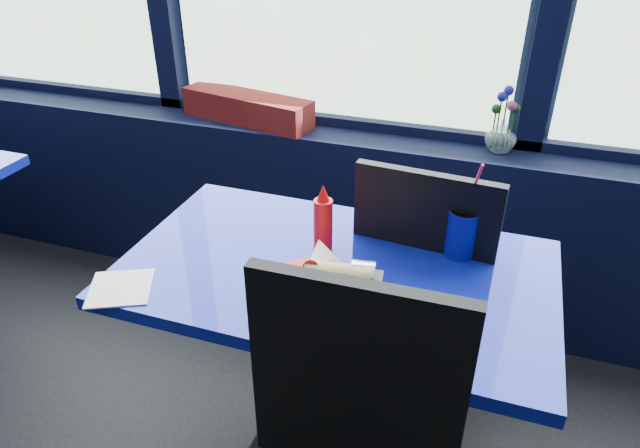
{
  "coord_description": "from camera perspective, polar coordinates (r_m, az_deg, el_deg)",
  "views": [
    {
      "loc": [
        0.68,
        0.74,
        1.67
      ],
      "look_at": [
        0.26,
        1.98,
        0.89
      ],
      "focal_mm": 32.0,
      "sensor_mm": 36.0,
      "label": 1
    }
  ],
  "objects": [
    {
      "name": "napkin",
      "position": [
        1.61,
        -19.34,
        -6.07
      ],
      "size": [
        0.21,
        0.21,
        0.0
      ],
      "primitive_type": "cube",
      "rotation": [
        0.0,
        0.0,
        0.45
      ],
      "color": "white",
      "rests_on": "near_table"
    },
    {
      "name": "near_table",
      "position": [
        1.71,
        1.48,
        -9.34
      ],
      "size": [
        1.2,
        0.7,
        0.75
      ],
      "color": "black",
      "rests_on": "ground"
    },
    {
      "name": "planter_box",
      "position": [
        2.5,
        -7.31,
        11.47
      ],
      "size": [
        0.61,
        0.27,
        0.12
      ],
      "primitive_type": "cube",
      "rotation": [
        0.0,
        0.0,
        -0.21
      ],
      "color": "maroon",
      "rests_on": "window_sill"
    },
    {
      "name": "window_sill",
      "position": [
        2.57,
        0.92,
        0.99
      ],
      "size": [
        5.0,
        0.26,
        0.8
      ],
      "primitive_type": "cube",
      "color": "black",
      "rests_on": "ground"
    },
    {
      "name": "chair_near_back",
      "position": [
        1.93,
        10.03,
        -4.75
      ],
      "size": [
        0.48,
        0.49,
        0.99
      ],
      "rotation": [
        0.0,
        0.0,
        3.06
      ],
      "color": "black",
      "rests_on": "ground"
    },
    {
      "name": "ketchup_bottle",
      "position": [
        1.64,
        0.31,
        0.36
      ],
      "size": [
        0.06,
        0.06,
        0.21
      ],
      "color": "red",
      "rests_on": "near_table"
    },
    {
      "name": "flower_vase",
      "position": [
        2.28,
        17.72,
        8.75
      ],
      "size": [
        0.14,
        0.15,
        0.25
      ],
      "rotation": [
        0.0,
        0.0,
        0.21
      ],
      "color": "silver",
      "rests_on": "window_sill"
    },
    {
      "name": "food_basket",
      "position": [
        1.48,
        0.18,
        -6.09
      ],
      "size": [
        0.32,
        0.32,
        0.1
      ],
      "rotation": [
        0.0,
        0.0,
        -0.26
      ],
      "color": "red",
      "rests_on": "near_table"
    },
    {
      "name": "soda_cup",
      "position": [
        1.67,
        14.01,
        -0.75
      ],
      "size": [
        0.09,
        0.09,
        0.3
      ],
      "rotation": [
        0.0,
        0.0,
        0.1
      ],
      "color": "#0C0E86",
      "rests_on": "near_table"
    }
  ]
}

